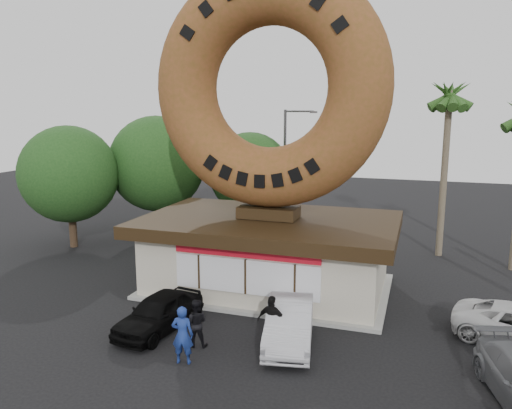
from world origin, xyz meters
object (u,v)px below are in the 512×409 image
object	(u,v)px
person_right	(272,322)
car_black	(159,312)
street_lamp	(287,166)
donut_shop	(268,251)
person_left	(183,335)
giant_donut	(269,88)
car_silver	(290,322)
person_center	(196,323)

from	to	relation	value
person_right	car_black	world-z (taller)	person_right
person_right	street_lamp	bearing A→B (deg)	-68.90
donut_shop	person_left	world-z (taller)	donut_shop
street_lamp	person_right	bearing A→B (deg)	-76.68
donut_shop	giant_donut	bearing A→B (deg)	90.00
car_silver	person_right	bearing A→B (deg)	-139.97
street_lamp	person_center	distance (m)	16.64
donut_shop	car_black	world-z (taller)	donut_shop
street_lamp	car_black	size ratio (longest dim) A/B	1.98
giant_donut	person_left	bearing A→B (deg)	-94.62
donut_shop	street_lamp	xyz separation A→B (m)	(-1.86, 10.02, 2.72)
person_left	car_silver	bearing A→B (deg)	-150.49
person_left	person_center	size ratio (longest dim) A/B	1.15
donut_shop	car_black	size ratio (longest dim) A/B	2.77
car_black	car_silver	xyz separation A→B (m)	(4.80, 0.63, 0.04)
giant_donut	car_silver	world-z (taller)	giant_donut
person_left	person_right	xyz separation A→B (m)	(2.39, 1.96, -0.05)
street_lamp	person_right	distance (m)	16.25
giant_donut	car_black	xyz separation A→B (m)	(-2.53, -5.48, -8.24)
giant_donut	person_left	size ratio (longest dim) A/B	5.32
car_silver	donut_shop	bearing A→B (deg)	104.20
person_left	car_silver	distance (m)	3.83
car_silver	street_lamp	bearing A→B (deg)	94.60
car_black	street_lamp	bearing A→B (deg)	96.06
person_center	person_right	distance (m)	2.61
person_left	car_black	size ratio (longest dim) A/B	0.48
giant_donut	person_right	size ratio (longest dim) A/B	5.59
person_left	street_lamp	bearing A→B (deg)	-97.90
person_right	donut_shop	bearing A→B (deg)	-63.86
donut_shop	street_lamp	bearing A→B (deg)	100.50
car_black	car_silver	world-z (taller)	car_silver
donut_shop	car_silver	bearing A→B (deg)	-64.89
person_center	donut_shop	bearing A→B (deg)	-111.60
donut_shop	person_right	size ratio (longest dim) A/B	6.11
person_left	car_black	distance (m)	2.73
giant_donut	person_center	world-z (taller)	giant_donut
street_lamp	person_right	size ratio (longest dim) A/B	4.36
person_center	person_right	world-z (taller)	person_right
street_lamp	car_silver	xyz separation A→B (m)	(4.12, -14.85, -3.75)
street_lamp	person_left	xyz separation A→B (m)	(1.26, -17.39, -3.52)
person_right	person_center	bearing A→B (deg)	24.75
giant_donut	street_lamp	world-z (taller)	giant_donut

